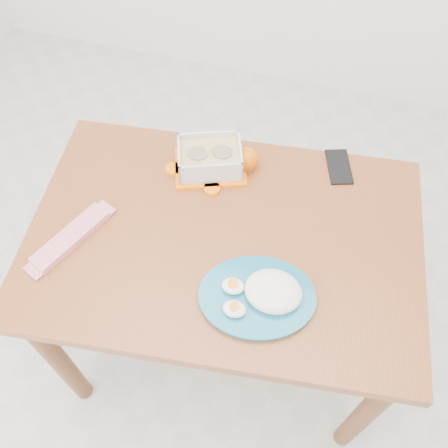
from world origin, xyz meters
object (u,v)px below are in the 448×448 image
(dining_table, at_px, (224,257))
(orange_fruit, at_px, (247,159))
(smartphone, at_px, (339,167))
(rice_plate, at_px, (262,294))
(food_container, at_px, (210,159))

(dining_table, distance_m, orange_fruit, 0.30)
(orange_fruit, bearing_deg, smartphone, 15.29)
(smartphone, bearing_deg, rice_plate, -121.92)
(food_container, distance_m, orange_fruit, 0.11)
(orange_fruit, distance_m, rice_plate, 0.43)
(food_container, height_order, rice_plate, food_container)
(dining_table, xyz_separation_m, orange_fruit, (-0.00, 0.26, 0.15))
(dining_table, xyz_separation_m, smartphone, (0.26, 0.33, 0.12))
(dining_table, bearing_deg, orange_fruit, 84.55)
(orange_fruit, distance_m, smartphone, 0.28)
(food_container, relative_size, orange_fruit, 3.60)
(rice_plate, bearing_deg, dining_table, 119.71)
(dining_table, xyz_separation_m, rice_plate, (0.14, -0.15, 0.14))
(orange_fruit, bearing_deg, dining_table, -89.20)
(dining_table, height_order, rice_plate, rice_plate)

